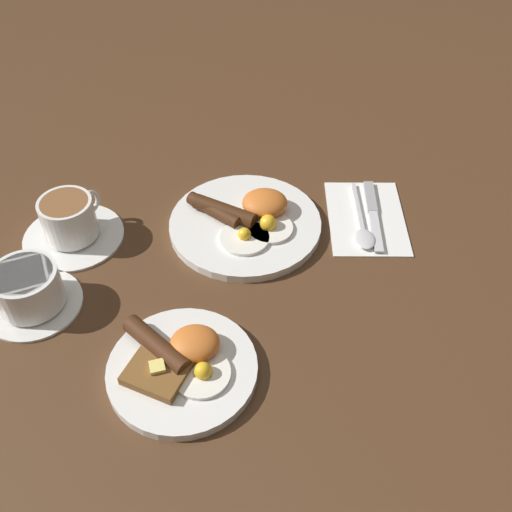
% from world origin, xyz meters
% --- Properties ---
extents(ground_plane, '(3.00, 3.00, 0.00)m').
position_xyz_m(ground_plane, '(0.00, 0.00, 0.00)').
color(ground_plane, '#4C301C').
extents(breakfast_plate_near, '(0.26, 0.26, 0.05)m').
position_xyz_m(breakfast_plate_near, '(-0.00, -0.00, 0.01)').
color(breakfast_plate_near, white).
rests_on(breakfast_plate_near, ground_plane).
extents(breakfast_plate_far, '(0.21, 0.21, 0.05)m').
position_xyz_m(breakfast_plate_far, '(0.08, 0.29, 0.01)').
color(breakfast_plate_far, white).
rests_on(breakfast_plate_far, ground_plane).
extents(teacup_near, '(0.17, 0.17, 0.08)m').
position_xyz_m(teacup_near, '(0.29, 0.03, 0.03)').
color(teacup_near, white).
rests_on(teacup_near, ground_plane).
extents(teacup_far, '(0.15, 0.15, 0.07)m').
position_xyz_m(teacup_far, '(0.32, 0.18, 0.03)').
color(teacup_far, white).
rests_on(teacup_far, ground_plane).
extents(napkin, '(0.13, 0.20, 0.01)m').
position_xyz_m(napkin, '(-0.21, -0.03, 0.00)').
color(napkin, white).
rests_on(napkin, ground_plane).
extents(knife, '(0.02, 0.18, 0.01)m').
position_xyz_m(knife, '(-0.22, -0.04, 0.01)').
color(knife, silver).
rests_on(knife, napkin).
extents(spoon, '(0.04, 0.18, 0.01)m').
position_xyz_m(spoon, '(-0.20, 0.02, 0.01)').
color(spoon, silver).
rests_on(spoon, napkin).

